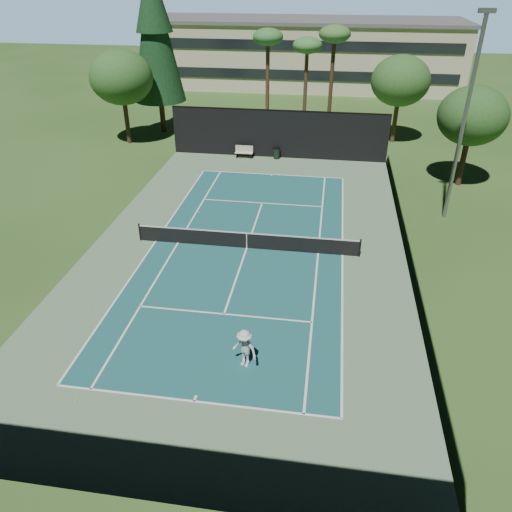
{
  "coord_description": "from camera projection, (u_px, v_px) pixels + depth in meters",
  "views": [
    {
      "loc": [
        4.31,
        -24.78,
        14.16
      ],
      "look_at": [
        1.0,
        -3.0,
        1.3
      ],
      "focal_mm": 35.0,
      "sensor_mm": 36.0,
      "label": 1
    }
  ],
  "objects": [
    {
      "name": "park_bench",
      "position": [
        244.0,
        151.0,
        42.19
      ],
      "size": [
        1.5,
        0.45,
        1.02
      ],
      "color": "beige",
      "rests_on": "ground"
    },
    {
      "name": "palm_b",
      "position": [
        307.0,
        49.0,
        47.15
      ],
      "size": [
        2.8,
        2.8,
        8.42
      ],
      "color": "#49351F",
      "rests_on": "ground"
    },
    {
      "name": "pine_tree",
      "position": [
        154.0,
        25.0,
        44.38
      ],
      "size": [
        4.8,
        4.8,
        15.0
      ],
      "color": "#42291C",
      "rests_on": "ground"
    },
    {
      "name": "tennis_ball_b",
      "position": [
        254.0,
        243.0,
        29.29
      ],
      "size": [
        0.08,
        0.08,
        0.08
      ],
      "primitive_type": "sphere",
      "color": "#C1E333",
      "rests_on": "ground"
    },
    {
      "name": "tennis_ball_d",
      "position": [
        199.0,
        212.0,
        32.95
      ],
      "size": [
        0.07,
        0.07,
        0.07
      ],
      "primitive_type": "sphere",
      "color": "#C5E333",
      "rests_on": "ground"
    },
    {
      "name": "tennis_net",
      "position": [
        247.0,
        240.0,
        28.57
      ],
      "size": [
        12.9,
        0.1,
        1.1
      ],
      "color": "black",
      "rests_on": "ground"
    },
    {
      "name": "decid_tree_a",
      "position": [
        400.0,
        81.0,
        43.61
      ],
      "size": [
        5.12,
        5.12,
        7.62
      ],
      "color": "#4C3720",
      "rests_on": "ground"
    },
    {
      "name": "campus_building",
      "position": [
        304.0,
        52.0,
        65.99
      ],
      "size": [
        40.5,
        12.5,
        8.3
      ],
      "color": "beige",
      "rests_on": "ground"
    },
    {
      "name": "palm_a",
      "position": [
        268.0,
        41.0,
        45.47
      ],
      "size": [
        2.8,
        2.8,
        9.32
      ],
      "color": "#4D3321",
      "rests_on": "ground"
    },
    {
      "name": "tennis_ball_a",
      "position": [
        76.0,
        401.0,
        18.71
      ],
      "size": [
        0.07,
        0.07,
        0.07
      ],
      "primitive_type": "sphere",
      "color": "#BBD630",
      "rests_on": "ground"
    },
    {
      "name": "court_surface",
      "position": [
        247.0,
        248.0,
        28.85
      ],
      "size": [
        10.97,
        23.77,
        0.01
      ],
      "primitive_type": "cube",
      "color": "#1A5455",
      "rests_on": "ground"
    },
    {
      "name": "decid_tree_b",
      "position": [
        473.0,
        116.0,
        34.72
      ],
      "size": [
        4.8,
        4.8,
        7.14
      ],
      "color": "#462B1E",
      "rests_on": "ground"
    },
    {
      "name": "decid_tree_c",
      "position": [
        121.0,
        78.0,
        43.13
      ],
      "size": [
        5.44,
        5.44,
        8.09
      ],
      "color": "#48311F",
      "rests_on": "ground"
    },
    {
      "name": "fence",
      "position": [
        247.0,
        216.0,
        27.9
      ],
      "size": [
        18.04,
        32.05,
        4.03
      ],
      "color": "black",
      "rests_on": "ground"
    },
    {
      "name": "court_lines",
      "position": [
        247.0,
        248.0,
        28.84
      ],
      "size": [
        11.07,
        23.87,
        0.01
      ],
      "color": "white",
      "rests_on": "ground"
    },
    {
      "name": "trash_bin",
      "position": [
        277.0,
        153.0,
        42.0
      ],
      "size": [
        0.56,
        0.56,
        0.95
      ],
      "color": "black",
      "rests_on": "ground"
    },
    {
      "name": "palm_c",
      "position": [
        334.0,
        39.0,
        43.63
      ],
      "size": [
        2.8,
        2.8,
        9.77
      ],
      "color": "#412D1C",
      "rests_on": "ground"
    },
    {
      "name": "ground",
      "position": [
        247.0,
        248.0,
        28.85
      ],
      "size": [
        160.0,
        160.0,
        0.0
      ],
      "primitive_type": "plane",
      "color": "#2D511E",
      "rests_on": "ground"
    },
    {
      "name": "light_pole",
      "position": [
        465.0,
        118.0,
        29.16
      ],
      "size": [
        0.9,
        0.25,
        12.22
      ],
      "color": "gray",
      "rests_on": "ground"
    },
    {
      "name": "tennis_ball_c",
      "position": [
        288.0,
        239.0,
        29.73
      ],
      "size": [
        0.07,
        0.07,
        0.07
      ],
      "primitive_type": "sphere",
      "color": "#B4CA2E",
      "rests_on": "ground"
    },
    {
      "name": "apron_slab",
      "position": [
        247.0,
        248.0,
        28.85
      ],
      "size": [
        18.0,
        32.0,
        0.01
      ],
      "primitive_type": "cube",
      "color": "#5C7B56",
      "rests_on": "ground"
    },
    {
      "name": "player",
      "position": [
        245.0,
        348.0,
        19.99
      ],
      "size": [
        1.3,
        1.06,
        1.75
      ],
      "primitive_type": "imported",
      "rotation": [
        0.0,
        0.0,
        -0.43
      ],
      "color": "silver",
      "rests_on": "ground"
    }
  ]
}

